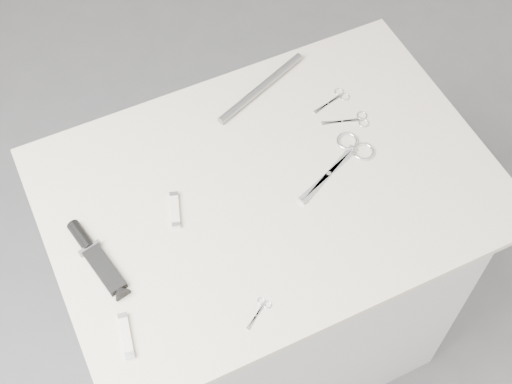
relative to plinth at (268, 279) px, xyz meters
name	(u,v)px	position (x,y,z in m)	size (l,w,h in m)	color
ground	(266,340)	(0.00, 0.00, -0.46)	(4.00, 4.00, 0.01)	slate
plinth	(268,279)	(0.00, 0.00, 0.00)	(0.90, 0.60, 0.90)	silver
display_board	(271,188)	(0.00, 0.00, 0.46)	(1.00, 0.70, 0.02)	beige
large_shears	(346,156)	(0.19, 0.00, 0.47)	(0.22, 0.14, 0.01)	silver
embroidery_scissors_a	(335,99)	(0.25, 0.16, 0.47)	(0.10, 0.05, 0.00)	silver
embroidery_scissors_b	(353,120)	(0.26, 0.08, 0.47)	(0.11, 0.06, 0.00)	silver
tiny_scissors	(260,310)	(-0.15, -0.26, 0.47)	(0.07, 0.05, 0.00)	silver
sheathed_knife	(94,254)	(-0.41, 0.00, 0.48)	(0.07, 0.20, 0.02)	black
pocket_knife_a	(175,210)	(-0.22, 0.03, 0.48)	(0.05, 0.09, 0.01)	silver
pocket_knife_b	(126,336)	(-0.41, -0.20, 0.48)	(0.04, 0.10, 0.01)	silver
metal_rail	(261,88)	(0.10, 0.26, 0.48)	(0.02, 0.02, 0.29)	gray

